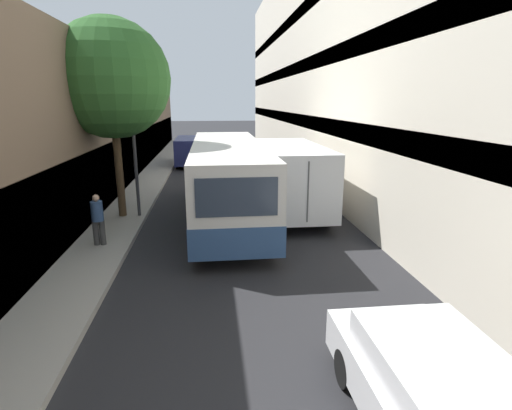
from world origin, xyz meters
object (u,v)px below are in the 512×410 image
(street_tree_left, at_px, (111,79))
(bus, at_px, (228,179))
(street_lamp, at_px, (130,87))
(car_hatchback, at_px, (438,398))
(panel_van, at_px, (190,150))
(pedestrian, at_px, (98,218))
(box_truck, at_px, (285,173))

(street_tree_left, bearing_deg, bus, -4.86)
(street_lamp, bearing_deg, street_tree_left, 174.57)
(car_hatchback, height_order, street_lamp, street_lamp)
(street_lamp, bearing_deg, car_hatchback, -62.98)
(panel_van, distance_m, street_lamp, 13.69)
(street_tree_left, bearing_deg, pedestrian, -90.38)
(box_truck, bearing_deg, pedestrian, -147.27)
(bus, height_order, pedestrian, bus)
(street_lamp, xyz_separation_m, street_tree_left, (-0.63, 0.06, 0.26))
(box_truck, distance_m, street_tree_left, 7.48)
(box_truck, distance_m, panel_van, 12.89)
(street_lamp, bearing_deg, box_truck, 9.92)
(bus, xyz_separation_m, street_lamp, (-3.40, 0.28, 3.33))
(street_tree_left, bearing_deg, box_truck, 8.46)
(car_hatchback, relative_size, street_lamp, 0.60)
(box_truck, height_order, panel_van, box_truck)
(street_lamp, height_order, street_tree_left, street_tree_left)
(panel_van, bearing_deg, street_lamp, -95.82)
(bus, height_order, street_tree_left, street_tree_left)
(bus, relative_size, street_lamp, 1.54)
(bus, bearing_deg, pedestrian, -144.68)
(panel_van, distance_m, pedestrian, 16.35)
(car_hatchback, height_order, bus, bus)
(bus, bearing_deg, box_truck, 28.08)
(box_truck, xyz_separation_m, street_lamp, (-5.84, -1.02, 3.36))
(pedestrian, bearing_deg, street_lamp, 78.37)
(bus, distance_m, box_truck, 2.77)
(bus, relative_size, pedestrian, 6.69)
(car_hatchback, relative_size, street_tree_left, 0.58)
(car_hatchback, distance_m, street_tree_left, 13.48)
(street_tree_left, bearing_deg, car_hatchback, -60.59)
(panel_van, relative_size, pedestrian, 2.91)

